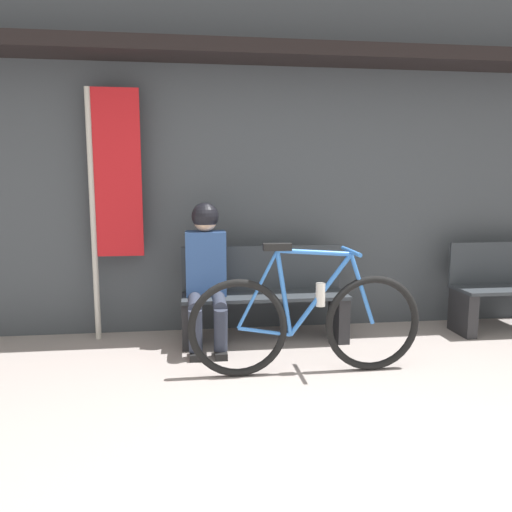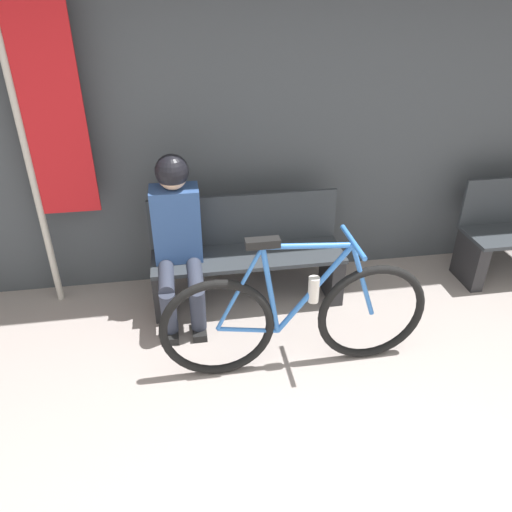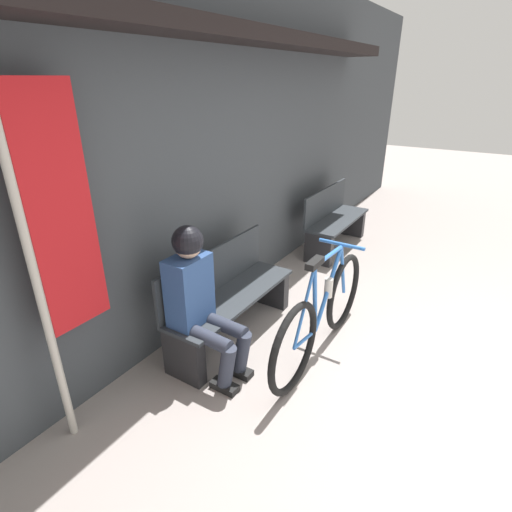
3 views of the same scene
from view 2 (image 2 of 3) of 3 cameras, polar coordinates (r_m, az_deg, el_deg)
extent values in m
cube|color=#3D4247|center=(3.83, 0.53, 19.71)|extent=(12.00, 0.12, 3.20)
cube|color=#2D3338|center=(3.75, -0.92, 0.00)|extent=(1.44, 0.42, 0.03)
cube|color=#2D3338|center=(3.81, -1.38, 4.25)|extent=(1.44, 0.03, 0.40)
cube|color=#232326|center=(3.84, -10.84, -3.58)|extent=(0.10, 0.36, 0.40)
cube|color=#232326|center=(3.99, 8.64, -1.89)|extent=(0.10, 0.36, 0.40)
torus|color=black|center=(3.12, -4.43, -8.31)|extent=(0.72, 0.05, 0.72)
torus|color=black|center=(3.33, 13.07, -6.39)|extent=(0.72, 0.05, 0.72)
cylinder|color=blue|center=(2.90, 6.01, 1.16)|extent=(0.54, 0.03, 0.07)
cylinder|color=blue|center=(3.08, 6.61, -3.83)|extent=(0.47, 0.03, 0.61)
cylinder|color=blue|center=(3.01, 1.66, -4.04)|extent=(0.13, 0.03, 0.63)
cylinder|color=blue|center=(3.16, -0.94, -8.44)|extent=(0.38, 0.03, 0.09)
cylinder|color=blue|center=(2.97, -1.95, -3.85)|extent=(0.30, 0.02, 0.57)
cylinder|color=blue|center=(3.15, 12.09, -2.78)|extent=(0.21, 0.03, 0.53)
cube|color=black|center=(2.83, 0.76, 1.50)|extent=(0.20, 0.07, 0.05)
cylinder|color=blue|center=(2.98, 11.04, 1.59)|extent=(0.03, 0.40, 0.03)
cylinder|color=beige|center=(3.08, 6.61, -3.83)|extent=(0.07, 0.07, 0.17)
cylinder|color=#2D3342|center=(3.55, -10.22, -2.32)|extent=(0.11, 0.40, 0.13)
cylinder|color=#2D3342|center=(3.51, -9.92, -6.36)|extent=(0.11, 0.17, 0.37)
cube|color=black|center=(3.66, -9.65, -8.66)|extent=(0.10, 0.22, 0.06)
cylinder|color=#2D3342|center=(3.55, -6.99, -2.06)|extent=(0.11, 0.40, 0.13)
cylinder|color=#2D3342|center=(3.51, -6.65, -6.10)|extent=(0.11, 0.17, 0.37)
cube|color=black|center=(3.66, -6.49, -8.41)|extent=(0.10, 0.22, 0.06)
cube|color=#2D4C84|center=(3.61, -9.07, 3.64)|extent=(0.34, 0.22, 0.55)
sphere|color=tan|center=(3.45, -9.56, 9.08)|extent=(0.20, 0.20, 0.20)
sphere|color=black|center=(3.44, -9.60, 9.55)|extent=(0.23, 0.23, 0.23)
cube|color=#232326|center=(4.47, 23.25, -0.46)|extent=(0.10, 0.36, 0.40)
cylinder|color=#B7B2A8|center=(3.82, -24.39, 9.12)|extent=(0.05, 0.05, 2.19)
cube|color=red|center=(3.66, -22.17, 14.98)|extent=(0.40, 0.02, 1.44)
camera|label=1|loc=(1.36, 179.13, -72.35)|focal=35.00mm
camera|label=3|loc=(2.46, -66.30, 9.96)|focal=28.00mm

